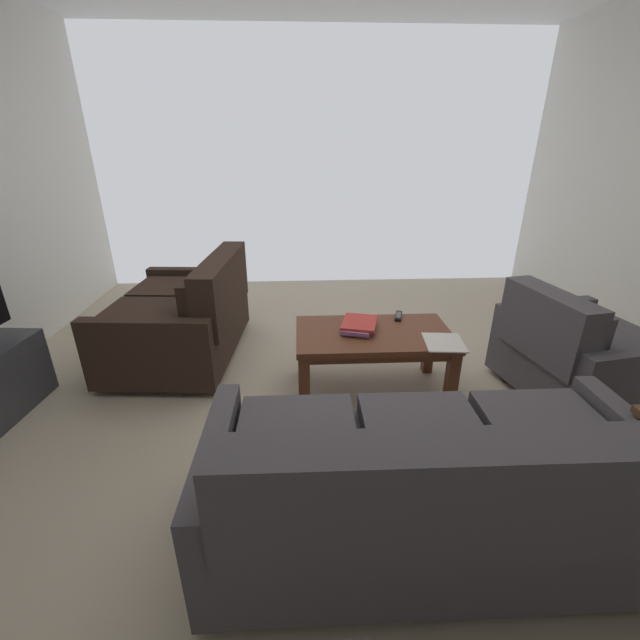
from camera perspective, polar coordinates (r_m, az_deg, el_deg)
The scene contains 8 objects.
ground_plane at distance 2.89m, azimuth 2.35°, elevation -10.95°, with size 5.09×5.24×0.01m, color #B7A88E.
sofa_main at distance 1.85m, azimuth 15.15°, elevation -21.34°, with size 1.83×0.83×0.79m.
loveseat_near at distance 3.45m, azimuth -17.97°, elevation 0.49°, with size 0.99×1.33×0.83m.
coffee_table at distance 2.80m, azimuth 7.32°, elevation -2.96°, with size 1.03×0.59×0.46m.
armchair_side at distance 3.22m, azimuth 31.65°, elevation -3.92°, with size 0.94×1.00×0.78m.
book_stack at distance 2.77m, azimuth 5.31°, elevation -0.77°, with size 0.28×0.33×0.06m.
tv_remote at distance 3.02m, azimuth 10.72°, elevation 0.54°, with size 0.09×0.17×0.02m.
loose_magazine at distance 2.71m, azimuth 16.68°, elevation -2.97°, with size 0.24×0.27×0.01m, color silver.
Camera 1 is at (0.24, 2.37, 1.62)m, focal length 23.31 mm.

